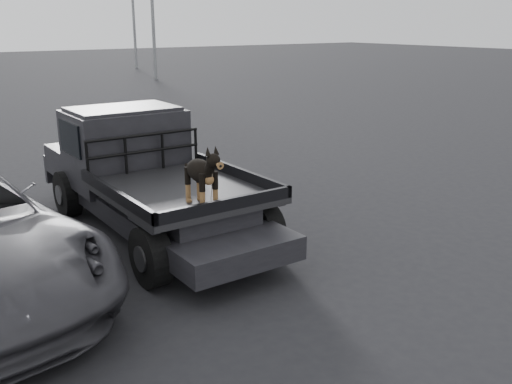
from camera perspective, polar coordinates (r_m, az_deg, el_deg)
ground at (r=7.79m, az=-0.13°, el=-6.76°), size 120.00×120.00×0.00m
flatbed_ute at (r=8.78m, az=-10.28°, el=-1.08°), size 2.00×5.40×0.92m
ute_cab at (r=9.41m, az=-13.03°, el=5.62°), size 1.72×1.30×0.88m
headache_rack at (r=8.76m, az=-11.08°, el=3.84°), size 1.80×0.08×0.55m
dog at (r=7.00m, az=-5.51°, el=1.63°), size 0.32×0.60×0.74m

